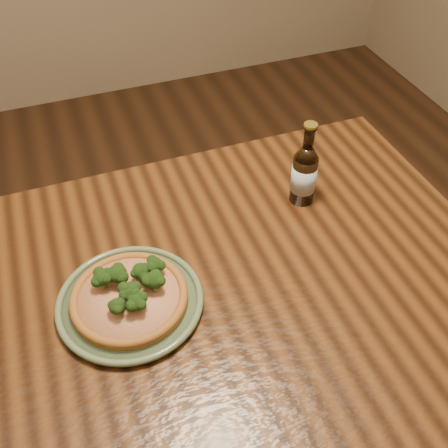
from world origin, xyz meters
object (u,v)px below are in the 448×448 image
object	(u,v)px
table	(130,343)
beer_bottle	(304,173)
plate	(130,302)
pizza	(130,295)

from	to	relation	value
table	beer_bottle	bearing A→B (deg)	21.82
plate	pizza	distance (m)	0.02
plate	table	bearing A→B (deg)	-128.02
pizza	plate	bearing A→B (deg)	-137.84
pizza	beer_bottle	world-z (taller)	beer_bottle
table	beer_bottle	distance (m)	0.54
pizza	table	bearing A→B (deg)	-128.66
table	beer_bottle	xyz separation A→B (m)	(0.47, 0.19, 0.17)
table	plate	bearing A→B (deg)	51.98
table	pizza	bearing A→B (deg)	51.34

